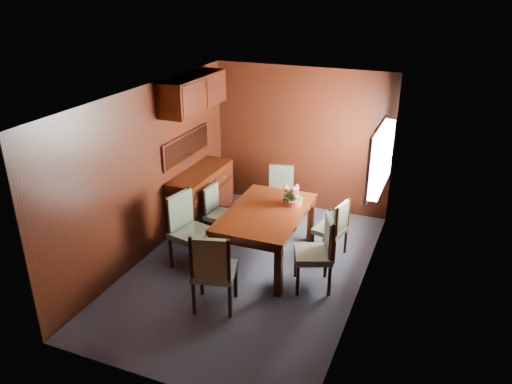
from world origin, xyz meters
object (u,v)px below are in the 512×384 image
at_px(chair_head, 213,268).
at_px(flower_centerpiece, 292,195).
at_px(chair_left_near, 187,226).
at_px(sideboard, 201,197).
at_px(dining_table, 266,218).
at_px(chair_right_near, 319,248).

distance_m(chair_head, flower_centerpiece, 1.73).
relative_size(chair_left_near, chair_head, 1.02).
bearing_deg(flower_centerpiece, chair_head, -104.25).
height_order(sideboard, dining_table, sideboard).
xyz_separation_m(sideboard, chair_head, (1.22, -1.99, 0.13)).
xyz_separation_m(dining_table, chair_left_near, (-0.96, -0.50, -0.07)).
bearing_deg(sideboard, chair_head, -58.54).
height_order(chair_right_near, chair_head, chair_head).
relative_size(sideboard, flower_centerpiece, 4.83).
bearing_deg(chair_head, flower_centerpiece, 60.69).
bearing_deg(dining_table, chair_left_near, -153.62).
relative_size(dining_table, chair_head, 1.58).
height_order(dining_table, chair_left_near, chair_left_near).
bearing_deg(sideboard, chair_left_near, -70.53).
bearing_deg(sideboard, dining_table, -26.54).
bearing_deg(chair_right_near, sideboard, 43.61).
relative_size(chair_right_near, flower_centerpiece, 3.48).
distance_m(chair_left_near, chair_head, 1.13).
height_order(chair_left_near, chair_right_near, chair_left_near).
bearing_deg(chair_head, sideboard, 106.40).
height_order(chair_head, flower_centerpiece, flower_centerpiece).
relative_size(chair_right_near, chair_head, 0.96).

